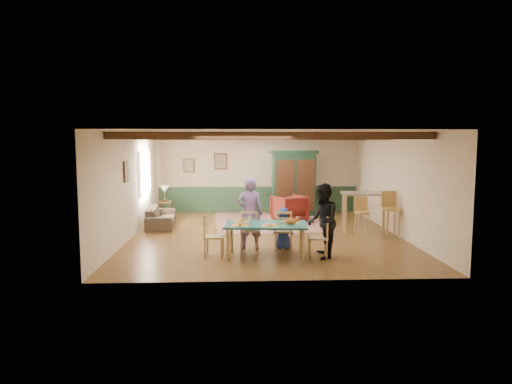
{
  "coord_description": "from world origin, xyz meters",
  "views": [
    {
      "loc": [
        -0.78,
        -11.93,
        2.49
      ],
      "look_at": [
        -0.24,
        0.08,
        1.15
      ],
      "focal_mm": 32.0,
      "sensor_mm": 36.0,
      "label": 1
    }
  ],
  "objects_px": {
    "dining_chair_far_right": "(283,230)",
    "armchair": "(289,208)",
    "cat": "(291,221)",
    "person_woman": "(323,221)",
    "person_child": "(283,228)",
    "dining_chair_end_left": "(214,236)",
    "dining_chair_end_right": "(318,237)",
    "armoire": "(294,183)",
    "end_table": "(165,210)",
    "person_man": "(250,213)",
    "counter_table": "(365,212)",
    "bar_stool_right": "(391,215)",
    "dining_table": "(266,240)",
    "dining_chair_far_left": "(250,230)",
    "table_lamp": "(165,194)",
    "bar_stool_left": "(362,217)",
    "sofa": "(161,217)"
  },
  "relations": [
    {
      "from": "dining_chair_end_right",
      "to": "table_lamp",
      "type": "bearing_deg",
      "value": -136.92
    },
    {
      "from": "dining_chair_end_right",
      "to": "bar_stool_right",
      "type": "xyz_separation_m",
      "value": [
        2.26,
        1.95,
        0.14
      ]
    },
    {
      "from": "person_child",
      "to": "armchair",
      "type": "bearing_deg",
      "value": -93.73
    },
    {
      "from": "cat",
      "to": "counter_table",
      "type": "height_order",
      "value": "counter_table"
    },
    {
      "from": "person_man",
      "to": "counter_table",
      "type": "distance_m",
      "value": 3.78
    },
    {
      "from": "person_man",
      "to": "cat",
      "type": "xyz_separation_m",
      "value": [
        0.84,
        -0.95,
        -0.02
      ]
    },
    {
      "from": "dining_chair_far_right",
      "to": "person_child",
      "type": "relative_size",
      "value": 0.95
    },
    {
      "from": "dining_chair_far_right",
      "to": "person_woman",
      "type": "height_order",
      "value": "person_woman"
    },
    {
      "from": "person_man",
      "to": "armchair",
      "type": "xyz_separation_m",
      "value": [
        1.33,
        3.51,
        -0.42
      ]
    },
    {
      "from": "dining_table",
      "to": "dining_chair_far_left",
      "type": "distance_m",
      "value": 0.81
    },
    {
      "from": "dining_chair_far_left",
      "to": "dining_chair_end_right",
      "type": "distance_m",
      "value": 1.66
    },
    {
      "from": "dining_chair_far_left",
      "to": "person_man",
      "type": "xyz_separation_m",
      "value": [
        0.01,
        0.08,
        0.38
      ]
    },
    {
      "from": "end_table",
      "to": "bar_stool_left",
      "type": "height_order",
      "value": "bar_stool_left"
    },
    {
      "from": "person_child",
      "to": "counter_table",
      "type": "height_order",
      "value": "counter_table"
    },
    {
      "from": "dining_chair_end_right",
      "to": "armchair",
      "type": "relative_size",
      "value": 1.01
    },
    {
      "from": "person_woman",
      "to": "bar_stool_left",
      "type": "distance_m",
      "value": 2.48
    },
    {
      "from": "person_child",
      "to": "sofa",
      "type": "height_order",
      "value": "person_child"
    },
    {
      "from": "dining_chair_far_left",
      "to": "table_lamp",
      "type": "bearing_deg",
      "value": -53.96
    },
    {
      "from": "dining_chair_end_left",
      "to": "cat",
      "type": "height_order",
      "value": "dining_chair_end_left"
    },
    {
      "from": "dining_chair_end_right",
      "to": "bar_stool_left",
      "type": "bearing_deg",
      "value": 147.9
    },
    {
      "from": "dining_chair_end_left",
      "to": "sofa",
      "type": "bearing_deg",
      "value": 30.55
    },
    {
      "from": "armchair",
      "to": "table_lamp",
      "type": "relative_size",
      "value": 1.79
    },
    {
      "from": "armchair",
      "to": "end_table",
      "type": "xyz_separation_m",
      "value": [
        -3.95,
        0.76,
        -0.14
      ]
    },
    {
      "from": "table_lamp",
      "to": "counter_table",
      "type": "xyz_separation_m",
      "value": [
        5.86,
        -2.38,
        -0.27
      ]
    },
    {
      "from": "dining_table",
      "to": "end_table",
      "type": "distance_m",
      "value": 5.87
    },
    {
      "from": "armchair",
      "to": "end_table",
      "type": "bearing_deg",
      "value": -37.17
    },
    {
      "from": "bar_stool_right",
      "to": "sofa",
      "type": "bearing_deg",
      "value": 160.0
    },
    {
      "from": "dining_table",
      "to": "person_woman",
      "type": "bearing_deg",
      "value": -5.14
    },
    {
      "from": "dining_chair_far_left",
      "to": "dining_chair_end_left",
      "type": "bearing_deg",
      "value": 43.83
    },
    {
      "from": "dining_table",
      "to": "end_table",
      "type": "bearing_deg",
      "value": 119.95
    },
    {
      "from": "cat",
      "to": "bar_stool_right",
      "type": "height_order",
      "value": "bar_stool_right"
    },
    {
      "from": "dining_chair_end_right",
      "to": "armoire",
      "type": "height_order",
      "value": "armoire"
    },
    {
      "from": "person_woman",
      "to": "cat",
      "type": "relative_size",
      "value": 4.58
    },
    {
      "from": "dining_chair_far_left",
      "to": "armoire",
      "type": "distance_m",
      "value": 5.08
    },
    {
      "from": "dining_chair_end_right",
      "to": "armoire",
      "type": "relative_size",
      "value": 0.42
    },
    {
      "from": "dining_chair_far_right",
      "to": "armchair",
      "type": "distance_m",
      "value": 3.71
    },
    {
      "from": "sofa",
      "to": "counter_table",
      "type": "bearing_deg",
      "value": -104.9
    },
    {
      "from": "counter_table",
      "to": "table_lamp",
      "type": "bearing_deg",
      "value": 157.93
    },
    {
      "from": "cat",
      "to": "person_woman",
      "type": "bearing_deg",
      "value": 8.13
    },
    {
      "from": "person_child",
      "to": "cat",
      "type": "distance_m",
      "value": 0.94
    },
    {
      "from": "sofa",
      "to": "bar_stool_left",
      "type": "height_order",
      "value": "bar_stool_left"
    },
    {
      "from": "dining_table",
      "to": "bar_stool_left",
      "type": "xyz_separation_m",
      "value": [
        2.64,
        1.9,
        0.16
      ]
    },
    {
      "from": "table_lamp",
      "to": "end_table",
      "type": "bearing_deg",
      "value": 0.0
    },
    {
      "from": "cat",
      "to": "bar_stool_right",
      "type": "relative_size",
      "value": 0.29
    },
    {
      "from": "armoire",
      "to": "dining_chair_end_right",
      "type": "bearing_deg",
      "value": -97.42
    },
    {
      "from": "dining_table",
      "to": "dining_chair_far_right",
      "type": "distance_m",
      "value": 0.81
    },
    {
      "from": "person_child",
      "to": "armoire",
      "type": "height_order",
      "value": "armoire"
    },
    {
      "from": "cat",
      "to": "armoire",
      "type": "relative_size",
      "value": 0.16
    },
    {
      "from": "dining_chair_end_right",
      "to": "table_lamp",
      "type": "relative_size",
      "value": 1.81
    },
    {
      "from": "end_table",
      "to": "person_child",
      "type": "bearing_deg",
      "value": -52.07
    }
  ]
}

